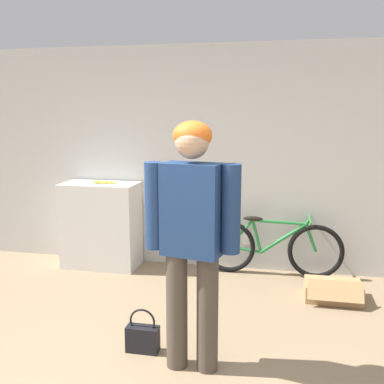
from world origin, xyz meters
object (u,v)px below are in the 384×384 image
at_px(person, 192,228).
at_px(bicycle, 271,247).
at_px(handbag, 143,337).
at_px(cardboard_box, 333,291).
at_px(banana, 105,182).

xyz_separation_m(person, bicycle, (0.50, 2.02, -0.72)).
xyz_separation_m(handbag, cardboard_box, (1.55, 1.33, -0.03)).
bearing_deg(bicycle, banana, -176.17).
height_order(bicycle, banana, banana).
xyz_separation_m(bicycle, banana, (-1.93, -0.12, 0.70)).
relative_size(bicycle, banana, 5.23).
distance_m(person, bicycle, 2.20).
xyz_separation_m(person, banana, (-1.44, 1.90, -0.02)).
relative_size(bicycle, cardboard_box, 2.92).
bearing_deg(cardboard_box, banana, 170.44).
height_order(banana, cardboard_box, banana).
bearing_deg(bicycle, handbag, -115.64).
height_order(banana, handbag, banana).
height_order(handbag, cardboard_box, handbag).
height_order(bicycle, cardboard_box, bicycle).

